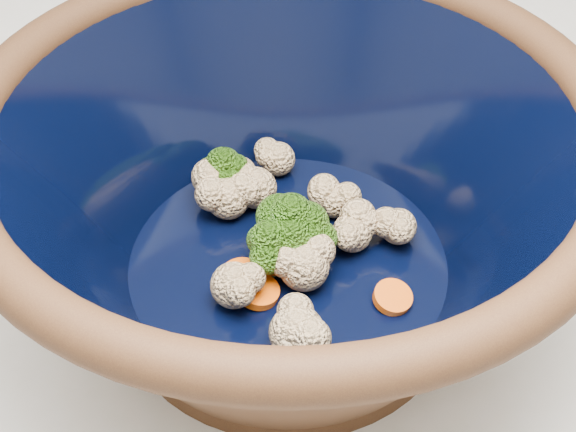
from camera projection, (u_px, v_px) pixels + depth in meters
The scene contains 2 objects.
mixing_bowl at pixel (288, 197), 0.51m from camera, with size 0.41×0.41×0.17m.
vegetable_pile at pixel (279, 228), 0.55m from camera, with size 0.15×0.20×0.06m.
Camera 1 is at (-0.02, -0.32, 1.34)m, focal length 50.00 mm.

